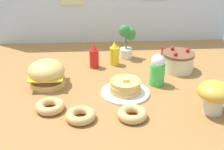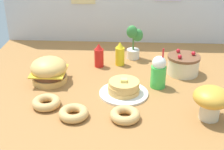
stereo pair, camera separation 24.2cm
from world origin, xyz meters
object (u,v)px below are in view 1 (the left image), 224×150
(layer_cake, at_px, (178,61))
(donut_vanilla, at_px, (132,114))
(cream_soda_cup, at_px, (157,70))
(ketchup_bottle, at_px, (94,57))
(donut_chocolate, at_px, (81,115))
(mustard_bottle, at_px, (115,54))
(pancake_stack, at_px, (125,88))
(potted_plant, at_px, (126,40))
(burger, at_px, (47,74))
(mushroom_stool, at_px, (215,94))
(donut_pink_glaze, at_px, (50,106))

(layer_cake, distance_m, donut_vanilla, 0.84)
(cream_soda_cup, xyz_separation_m, donut_vanilla, (-0.24, -0.46, -0.09))
(ketchup_bottle, bearing_deg, donut_chocolate, -96.73)
(donut_chocolate, bearing_deg, mustard_bottle, 71.80)
(pancake_stack, height_order, potted_plant, potted_plant)
(burger, distance_m, mushroom_stool, 1.24)
(potted_plant, bearing_deg, cream_soda_cup, -71.20)
(pancake_stack, xyz_separation_m, donut_chocolate, (-0.32, -0.32, -0.01))
(mustard_bottle, bearing_deg, donut_chocolate, -108.20)
(mustard_bottle, bearing_deg, donut_pink_glaze, -123.91)
(cream_soda_cup, distance_m, potted_plant, 0.58)
(cream_soda_cup, bearing_deg, mushroom_stool, -54.51)
(layer_cake, relative_size, mushroom_stool, 1.13)
(burger, bearing_deg, mustard_bottle, 32.81)
(ketchup_bottle, xyz_separation_m, mushroom_stool, (0.78, -0.77, 0.04))
(cream_soda_cup, xyz_separation_m, donut_pink_glaze, (-0.79, -0.33, -0.09))
(potted_plant, bearing_deg, donut_vanilla, -93.28)
(mushroom_stool, bearing_deg, donut_vanilla, -176.00)
(layer_cake, bearing_deg, pancake_stack, -142.21)
(pancake_stack, bearing_deg, ketchup_bottle, 115.14)
(mustard_bottle, xyz_separation_m, donut_vanilla, (0.06, -0.85, -0.07))
(donut_vanilla, bearing_deg, pancake_stack, 92.67)
(pancake_stack, distance_m, cream_soda_cup, 0.30)
(mustard_bottle, distance_m, donut_vanilla, 0.86)
(ketchup_bottle, distance_m, donut_pink_glaze, 0.75)
(donut_pink_glaze, bearing_deg, donut_vanilla, -13.04)
(pancake_stack, height_order, mustard_bottle, mustard_bottle)
(donut_vanilla, distance_m, mushroom_stool, 0.55)
(layer_cake, distance_m, mushroom_stool, 0.67)
(cream_soda_cup, bearing_deg, ketchup_bottle, 144.25)
(mushroom_stool, bearing_deg, layer_cake, 96.41)
(pancake_stack, bearing_deg, mustard_bottle, 94.39)
(burger, height_order, donut_chocolate, burger)
(layer_cake, height_order, donut_pink_glaze, layer_cake)
(pancake_stack, distance_m, potted_plant, 0.69)
(ketchup_bottle, bearing_deg, mushroom_stool, -44.44)
(cream_soda_cup, relative_size, donut_pink_glaze, 1.61)
(cream_soda_cup, height_order, potted_plant, potted_plant)
(burger, xyz_separation_m, cream_soda_cup, (0.85, -0.04, 0.03))
(pancake_stack, distance_m, donut_chocolate, 0.45)
(burger, distance_m, cream_soda_cup, 0.85)
(ketchup_bottle, bearing_deg, cream_soda_cup, -35.75)
(donut_vanilla, relative_size, mushroom_stool, 0.85)
(potted_plant, relative_size, mushroom_stool, 1.39)
(donut_chocolate, height_order, donut_vanilla, same)
(pancake_stack, height_order, donut_pink_glaze, pancake_stack)
(burger, xyz_separation_m, potted_plant, (0.66, 0.51, 0.08))
(donut_vanilla, relative_size, potted_plant, 0.61)
(burger, xyz_separation_m, ketchup_bottle, (0.37, 0.31, 0.00))
(layer_cake, bearing_deg, donut_vanilla, -123.71)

